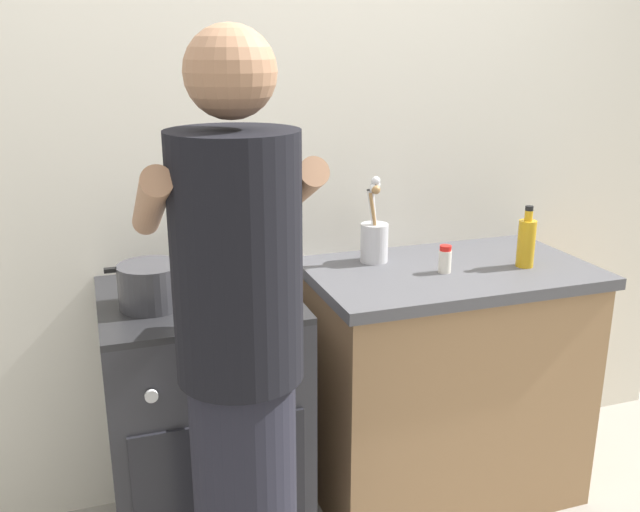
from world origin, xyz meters
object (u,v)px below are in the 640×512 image
person (241,389)px  utensil_crock (374,234)px  stove_range (204,423)px  mixing_bowl (240,277)px  spice_bottle (445,259)px  oil_bottle (526,242)px  pot (151,286)px

person → utensil_crock: bearing=48.0°
stove_range → mixing_bowl: (0.14, -0.00, 0.50)m
mixing_bowl → spice_bottle: bearing=-3.1°
stove_range → person: person is taller
person → mixing_bowl: bearing=77.6°
spice_bottle → oil_bottle: 0.31m
person → spice_bottle: bearing=32.5°
oil_bottle → mixing_bowl: bearing=176.1°
oil_bottle → person: size_ratio=0.13×
spice_bottle → utensil_crock: bearing=133.2°
mixing_bowl → spice_bottle: spice_bottle is taller
stove_range → spice_bottle: spice_bottle is taller
pot → mixing_bowl: 0.28m
utensil_crock → spice_bottle: (0.18, -0.19, -0.06)m
person → pot: bearing=106.5°
pot → utensil_crock: utensil_crock is taller
pot → person: size_ratio=0.15×
stove_range → person: (0.01, -0.57, 0.41)m
utensil_crock → stove_range: bearing=-166.9°
person → stove_range: bearing=91.5°
stove_range → utensil_crock: 0.88m
pot → utensil_crock: bearing=14.1°
stove_range → oil_bottle: 1.28m
oil_bottle → spice_bottle: bearing=174.1°
stove_range → oil_bottle: size_ratio=4.11×
spice_bottle → person: person is taller
pot → oil_bottle: (1.29, -0.02, 0.02)m
utensil_crock → spice_bottle: 0.27m
pot → mixing_bowl: pot is taller
utensil_crock → spice_bottle: utensil_crock is taller
stove_range → mixing_bowl: bearing=-0.1°
stove_range → mixing_bowl: mixing_bowl is taller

